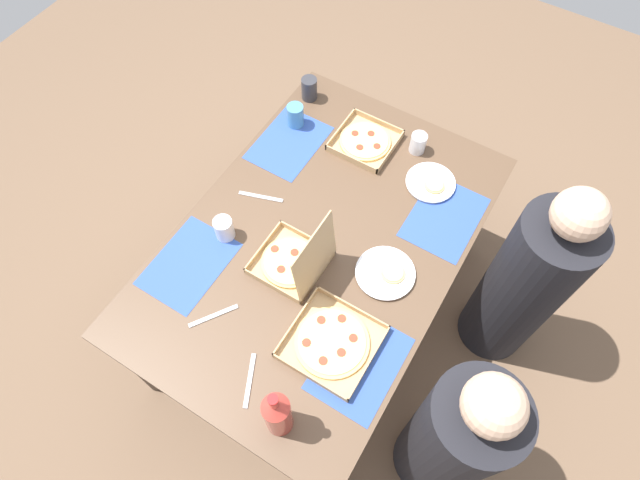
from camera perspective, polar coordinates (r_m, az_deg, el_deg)
The scene contains 21 objects.
ground_plane at distance 2.76m, azimuth 0.00°, elevation -7.54°, with size 6.00×6.00×0.00m, color brown.
dining_table at distance 2.19m, azimuth 0.00°, elevation -1.21°, with size 1.58×1.06×0.72m.
placemat_near_left at distance 2.40m, azimuth -3.37°, elevation 10.43°, with size 0.36×0.26×0.00m, color #2D4C9E.
placemat_near_right at distance 2.12m, azimuth -13.93°, elevation -2.50°, with size 0.36×0.26×0.00m, color #2D4C9E.
placemat_far_left at distance 2.22m, azimuth 13.27°, elevation 2.40°, with size 0.36×0.26×0.00m, color #2D4C9E.
placemat_far_right at distance 1.91m, azimuth 4.28°, elevation -13.13°, with size 0.36×0.26×0.00m, color #2D4C9E.
pizza_box_edge_far at distance 2.40m, azimuth 4.88°, elevation 10.54°, with size 0.26×0.26×0.04m.
pizza_box_corner_right at distance 2.01m, azimuth -2.66°, elevation -2.27°, with size 0.26×0.26×0.29m.
pizza_box_corner_left at distance 1.92m, azimuth 1.29°, elevation -10.95°, with size 0.31×0.31×0.04m.
plate_middle at distance 2.04m, azimuth 7.14°, elevation -3.52°, with size 0.23×0.23×0.03m.
plate_near_right at distance 2.30m, azimuth 11.85°, elevation 6.02°, with size 0.21×0.21×0.03m.
soda_bottle at distance 1.74m, azimuth -4.60°, elevation -18.15°, with size 0.09×0.09×0.32m.
cup_clear_left at distance 2.55m, azimuth -1.17°, elevation 15.99°, with size 0.07×0.07×0.11m, color #333338.
cup_clear_right at distance 2.37m, azimuth 10.52°, elevation 10.23°, with size 0.07×0.07×0.09m, color silver.
cup_dark at distance 2.44m, azimuth -2.67°, elevation 13.25°, with size 0.07×0.07×0.11m, color teal.
cup_red at distance 2.11m, azimuth -10.30°, elevation 1.23°, with size 0.08×0.08×0.10m, color silver.
fork_by_far_left at distance 1.90m, azimuth -7.59°, elevation -14.75°, with size 0.19×0.02×0.01m, color #B7B7BC.
fork_by_near_left at distance 2.23m, azimuth -6.39°, elevation 4.66°, with size 0.19×0.02×0.01m, color #B7B7BC.
fork_by_far_right at distance 2.00m, azimuth -11.41°, elevation -8.02°, with size 0.19×0.02×0.01m, color #B7B7BC.
diner_left_seat at distance 2.39m, azimuth 21.12°, elevation -4.56°, with size 0.32×0.32×1.17m.
diner_right_seat at distance 2.13m, azimuth 14.14°, elevation -20.02°, with size 0.32×0.32×1.13m.
Camera 1 is at (0.90, 0.55, 2.55)m, focal length 29.70 mm.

